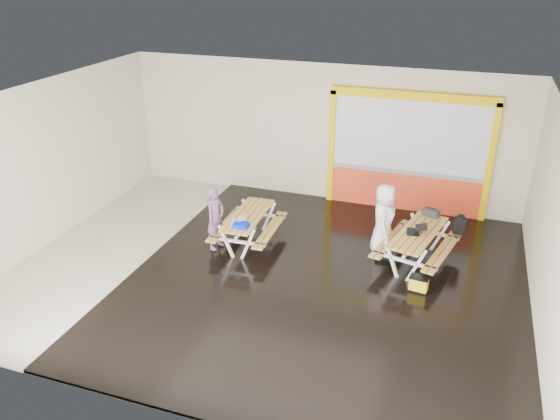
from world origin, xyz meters
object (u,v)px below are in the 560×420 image
at_px(toolbox, 431,213).
at_px(fluke_bag, 419,284).
at_px(person_left, 215,218).
at_px(picnic_table_right, 417,239).
at_px(laptop_left, 238,220).
at_px(picnic_table_left, 248,222).
at_px(backpack, 460,225).
at_px(blue_pouch, 241,225).
at_px(laptop_right, 416,230).
at_px(person_right, 384,219).
at_px(dark_case, 384,254).

xyz_separation_m(toolbox, fluke_bag, (0.02, -1.87, -0.65)).
bearing_deg(person_left, picnic_table_right, -69.95).
bearing_deg(person_left, toolbox, -60.21).
xyz_separation_m(picnic_table_right, laptop_left, (-3.62, -0.74, 0.19)).
bearing_deg(toolbox, picnic_table_left, -163.27).
bearing_deg(toolbox, backpack, -8.99).
xyz_separation_m(toolbox, backpack, (0.62, -0.10, -0.14)).
relative_size(picnic_table_left, person_left, 1.33).
height_order(person_left, blue_pouch, person_left).
xyz_separation_m(blue_pouch, toolbox, (3.64, 1.74, 0.07)).
relative_size(laptop_right, backpack, 1.04).
distance_m(person_right, laptop_right, 0.77).
bearing_deg(toolbox, blue_pouch, -154.44).
height_order(picnic_table_right, backpack, backpack).
height_order(laptop_right, blue_pouch, laptop_right).
relative_size(laptop_right, fluke_bag, 1.12).
xyz_separation_m(blue_pouch, dark_case, (2.83, 0.94, -0.67)).
height_order(picnic_table_right, toolbox, toolbox).
height_order(toolbox, dark_case, toolbox).
bearing_deg(picnic_table_right, blue_pouch, -165.13).
bearing_deg(person_right, picnic_table_left, 95.66).
relative_size(toolbox, fluke_bag, 1.00).
bearing_deg(laptop_left, backpack, 18.32).
distance_m(picnic_table_right, blue_pouch, 3.60).
bearing_deg(picnic_table_left, person_right, 11.36).
bearing_deg(toolbox, picnic_table_right, -101.44).
relative_size(person_left, fluke_bag, 3.75).
distance_m(laptop_left, backpack, 4.64).
distance_m(picnic_table_right, backpack, 1.07).
distance_m(picnic_table_right, person_left, 4.22).
bearing_deg(dark_case, person_left, -167.75).
bearing_deg(dark_case, backpack, 26.34).
xyz_separation_m(backpack, fluke_bag, (-0.60, -1.77, -0.52)).
relative_size(laptop_right, dark_case, 1.20).
bearing_deg(toolbox, laptop_left, -157.67).
bearing_deg(laptop_right, picnic_table_left, -176.11).
bearing_deg(blue_pouch, backpack, 21.11).
bearing_deg(laptop_right, backpack, 43.56).
xyz_separation_m(person_left, laptop_right, (4.10, 0.68, 0.05)).
distance_m(laptop_left, dark_case, 3.14).
distance_m(picnic_table_right, fluke_bag, 1.14).
distance_m(picnic_table_left, picnic_table_right, 3.59).
distance_m(picnic_table_left, laptop_left, 0.49).
height_order(picnic_table_left, fluke_bag, picnic_table_left).
xyz_separation_m(person_right, dark_case, (0.10, -0.25, -0.69)).
bearing_deg(person_right, toolbox, -64.30).
height_order(person_right, blue_pouch, person_right).
xyz_separation_m(laptop_right, fluke_bag, (0.23, -0.99, -0.63)).
height_order(picnic_table_left, blue_pouch, blue_pouch).
distance_m(blue_pouch, fluke_bag, 3.71).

